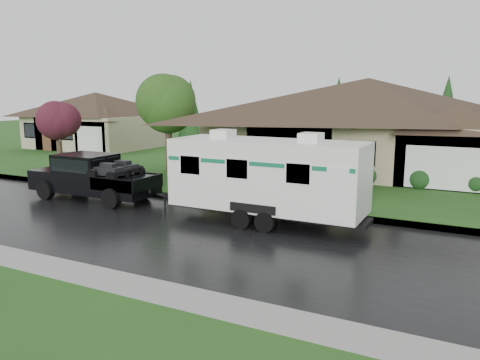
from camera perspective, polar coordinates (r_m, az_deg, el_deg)
name	(u,v)px	position (r m, az deg, el deg)	size (l,w,h in m)	color
ground	(231,220)	(18.00, -1.11, -4.95)	(140.00, 140.00, 0.00)	#225019
road	(204,234)	(16.33, -4.44, -6.57)	(140.00, 8.00, 0.01)	black
curb	(256,206)	(19.93, 1.94, -3.22)	(140.00, 0.50, 0.15)	gray
lawn	(337,166)	(31.74, 11.76, 1.68)	(140.00, 26.00, 0.15)	#225019
house_main	(371,114)	(29.76, 15.70, 7.75)	(19.44, 10.80, 6.90)	tan
house_far	(97,115)	(43.27, -17.01, 7.57)	(10.80, 8.64, 5.80)	tan
tree_left_green	(168,105)	(28.59, -8.80, 9.00)	(3.46, 3.46, 5.73)	#382B1E
tree_red	(58,123)	(30.79, -21.33, 6.50)	(2.53, 2.53, 4.19)	#382B1E
shrub_row	(345,172)	(25.70, 12.72, 0.93)	(13.60, 1.00, 1.00)	#143814
pickup_truck	(91,175)	(22.51, -17.69, 0.56)	(6.21, 2.36, 2.07)	black
travel_trailer	(267,175)	(17.41, 3.34, 0.65)	(7.66, 2.69, 3.44)	white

